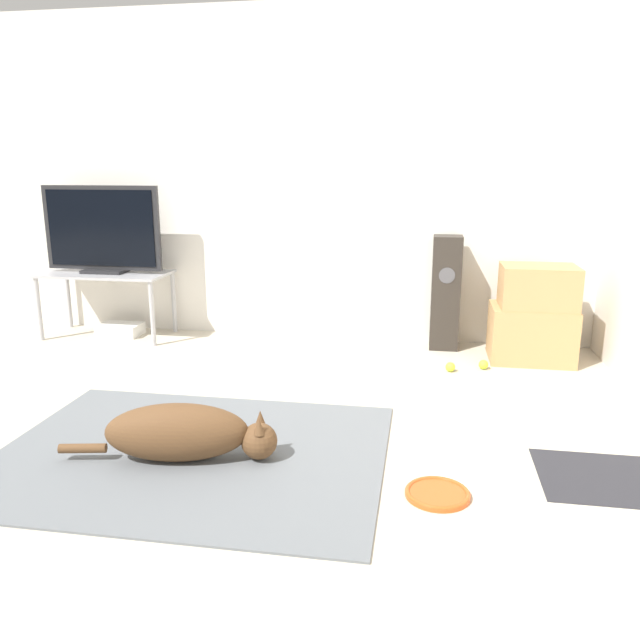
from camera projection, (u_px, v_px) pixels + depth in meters
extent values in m
plane|color=#BCB29E|center=(167.00, 437.00, 3.23)|extent=(12.00, 12.00, 0.00)
cube|color=silver|center=(264.00, 177.00, 4.93)|extent=(8.00, 0.06, 2.55)
cube|color=slate|center=(191.00, 453.00, 3.04)|extent=(1.88, 1.45, 0.01)
ellipsoid|color=brown|center=(177.00, 432.00, 2.93)|extent=(0.71, 0.36, 0.28)
sphere|color=brown|center=(259.00, 441.00, 2.95)|extent=(0.17, 0.17, 0.17)
cone|color=brown|center=(260.00, 418.00, 2.97)|extent=(0.06, 0.06, 0.08)
cone|color=brown|center=(259.00, 426.00, 2.88)|extent=(0.06, 0.06, 0.08)
cylinder|color=brown|center=(83.00, 448.00, 2.93)|extent=(0.22, 0.09, 0.04)
cylinder|color=#DB511E|center=(437.00, 494.00, 2.65)|extent=(0.28, 0.28, 0.02)
torus|color=#DB511E|center=(438.00, 493.00, 2.65)|extent=(0.27, 0.27, 0.02)
cube|color=tan|center=(531.00, 334.00, 4.46)|extent=(0.58, 0.43, 0.39)
cube|color=tan|center=(538.00, 287.00, 4.36)|extent=(0.51, 0.38, 0.30)
cube|color=#2D2823|center=(446.00, 293.00, 4.71)|extent=(0.21, 0.21, 0.86)
cylinder|color=#4C4C51|center=(447.00, 276.00, 4.57)|extent=(0.12, 0.00, 0.12)
cube|color=#A8A8AD|center=(105.00, 274.00, 5.02)|extent=(1.02, 0.48, 0.02)
cylinder|color=#A8A8AD|center=(39.00, 309.00, 4.96)|extent=(0.04, 0.04, 0.51)
cylinder|color=#A8A8AD|center=(152.00, 314.00, 4.80)|extent=(0.04, 0.04, 0.51)
cylinder|color=#A8A8AD|center=(69.00, 298.00, 5.37)|extent=(0.04, 0.04, 0.51)
cylinder|color=#A8A8AD|center=(174.00, 302.00, 5.21)|extent=(0.04, 0.04, 0.51)
cube|color=#232326|center=(105.00, 271.00, 5.01)|extent=(0.34, 0.20, 0.02)
cube|color=#232326|center=(102.00, 228.00, 4.94)|extent=(0.96, 0.04, 0.66)
cube|color=black|center=(101.00, 228.00, 4.92)|extent=(0.89, 0.01, 0.60)
sphere|color=#C6E033|center=(483.00, 365.00, 4.29)|extent=(0.07, 0.07, 0.07)
sphere|color=#C6E033|center=(450.00, 367.00, 4.24)|extent=(0.07, 0.07, 0.07)
cube|color=white|center=(120.00, 330.00, 5.15)|extent=(0.34, 0.24, 0.09)
cube|color=#28282D|center=(605.00, 478.00, 2.80)|extent=(0.59, 0.51, 0.01)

